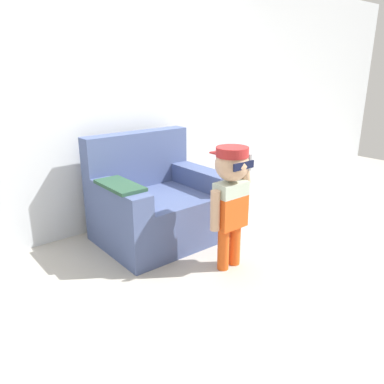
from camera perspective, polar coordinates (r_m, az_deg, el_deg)
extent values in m
plane|color=#ADA89E|center=(3.59, -3.95, -7.93)|extent=(10.00, 10.00, 0.00)
cube|color=silver|center=(3.88, -11.14, 13.77)|extent=(10.00, 0.05, 2.60)
cube|color=#475684|center=(3.62, -4.90, -3.79)|extent=(1.11, 0.90, 0.46)
cube|color=#475684|center=(3.76, -8.31, 4.96)|extent=(1.11, 0.17, 0.54)
cube|color=#475684|center=(3.21, -10.85, -0.82)|extent=(0.20, 0.73, 0.19)
cube|color=#475684|center=(3.71, 1.51, 2.12)|extent=(0.20, 0.73, 0.19)
cube|color=#284C38|center=(3.18, -10.96, 1.01)|extent=(0.24, 0.50, 0.03)
cylinder|color=#E05119|center=(3.11, 4.79, -8.64)|extent=(0.10, 0.10, 0.36)
cylinder|color=#E05119|center=(3.20, 6.52, -7.93)|extent=(0.10, 0.10, 0.36)
cube|color=#E05119|center=(3.03, 5.85, -2.97)|extent=(0.27, 0.15, 0.27)
cube|color=#B7C6B2|center=(2.96, 5.97, 0.46)|extent=(0.27, 0.15, 0.11)
sphere|color=tan|center=(2.91, 6.10, 4.20)|extent=(0.27, 0.27, 0.27)
cylinder|color=#B22828|center=(2.88, 6.17, 6.13)|extent=(0.25, 0.25, 0.07)
cube|color=#B22828|center=(2.97, 4.50, 6.02)|extent=(0.15, 0.12, 0.01)
cube|color=#0F1433|center=(2.82, 7.88, 3.98)|extent=(0.21, 0.01, 0.06)
cylinder|color=tan|center=(2.90, 3.49, -2.89)|extent=(0.08, 0.08, 0.32)
cylinder|color=tan|center=(3.04, 8.11, 2.99)|extent=(0.11, 0.08, 0.19)
cube|color=gray|center=(3.00, 8.42, 4.56)|extent=(0.02, 0.07, 0.13)
cylinder|color=beige|center=(4.30, 2.53, -3.17)|extent=(0.23, 0.23, 0.02)
cylinder|color=beige|center=(4.24, 2.57, -0.82)|extent=(0.06, 0.06, 0.39)
cylinder|color=beige|center=(4.17, 2.61, 1.84)|extent=(0.36, 0.36, 0.02)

